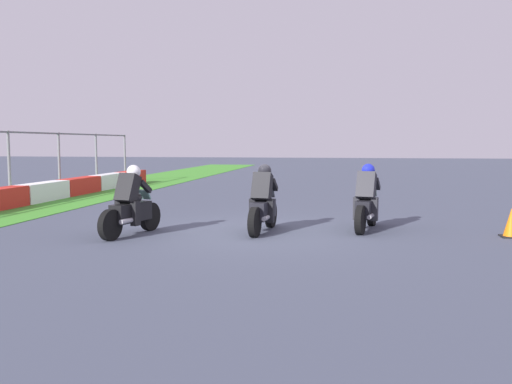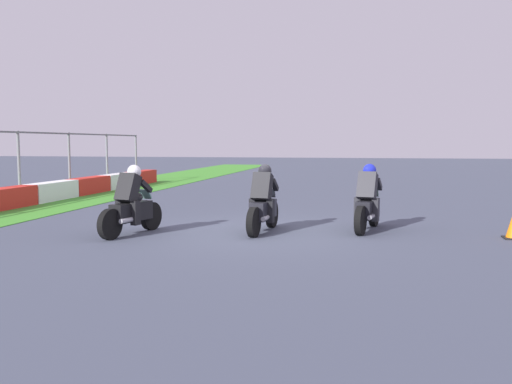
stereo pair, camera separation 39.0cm
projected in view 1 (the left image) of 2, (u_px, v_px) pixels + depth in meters
ground_plane at (257, 232)px, 12.12m from camera, size 120.00×120.00×0.00m
rider_lane_a at (367, 203)px, 12.33m from camera, size 2.02×0.64×1.51m
rider_lane_b at (263, 204)px, 12.04m from camera, size 2.04×0.57×1.51m
rider_lane_c at (131, 206)px, 11.61m from camera, size 2.01×0.65×1.51m
traffic_cone at (511, 224)px, 11.40m from camera, size 0.40×0.40×0.62m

